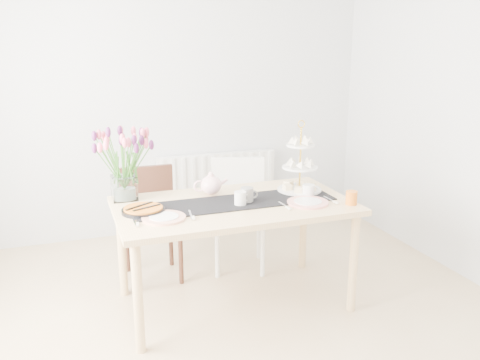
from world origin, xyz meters
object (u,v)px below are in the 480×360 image
object	(u,v)px
teapot	(211,185)
plate_left	(164,218)
dining_table	(234,214)
tulip_vase	(122,152)
tart_tin	(143,210)
mug_orange	(351,198)
cake_stand	(300,174)
cream_jug	(308,191)
chair_brown	(150,214)
plate_right	(308,202)
radiator	(217,183)
mug_white	(240,199)
chair_white	(238,205)
mug_grey	(247,195)

from	to	relation	value
teapot	plate_left	xyz separation A→B (m)	(-0.42, -0.39, -0.07)
dining_table	tulip_vase	world-z (taller)	tulip_vase
tart_tin	mug_orange	size ratio (longest dim) A/B	3.01
cake_stand	mug_orange	size ratio (longest dim) A/B	5.12
tart_tin	tulip_vase	bearing A→B (deg)	103.01
cake_stand	cream_jug	world-z (taller)	cake_stand
chair_brown	tart_tin	bearing A→B (deg)	-102.26
cake_stand	dining_table	bearing A→B (deg)	-169.48
cream_jug	plate_right	bearing A→B (deg)	-109.24
radiator	mug_orange	world-z (taller)	mug_orange
radiator	mug_white	xyz separation A→B (m)	(-0.34, -1.63, 0.35)
plate_left	cake_stand	bearing A→B (deg)	13.66
radiator	cake_stand	world-z (taller)	cake_stand
chair_white	mug_orange	xyz separation A→B (m)	(0.48, -0.92, 0.28)
teapot	mug_orange	size ratio (longest dim) A/B	2.62
mug_white	chair_brown	bearing A→B (deg)	110.88
dining_table	mug_orange	distance (m)	0.80
dining_table	teapot	xyz separation A→B (m)	(-0.09, 0.23, 0.15)
radiator	cream_jug	bearing A→B (deg)	-83.34
chair_brown	plate_right	xyz separation A→B (m)	(0.94, -0.86, 0.25)
cake_stand	radiator	bearing A→B (deg)	97.04
cream_jug	plate_left	xyz separation A→B (m)	(-1.06, -0.13, -0.04)
plate_left	chair_brown	bearing A→B (deg)	86.77
mug_grey	mug_white	xyz separation A→B (m)	(-0.07, -0.05, -0.00)
chair_white	radiator	bearing A→B (deg)	100.46
cream_jug	mug_white	distance (m)	0.53
tulip_vase	mug_grey	distance (m)	0.90
chair_brown	plate_left	bearing A→B (deg)	-93.18
chair_white	dining_table	bearing A→B (deg)	-95.19
mug_orange	plate_left	bearing A→B (deg)	122.01
radiator	teapot	bearing A→B (deg)	-108.87
cake_stand	plate_left	size ratio (longest dim) A/B	1.73
chair_brown	mug_white	bearing A→B (deg)	-56.53
chair_white	plate_right	distance (m)	0.87
tulip_vase	plate_left	world-z (taller)	tulip_vase
cake_stand	plate_right	world-z (taller)	cake_stand
radiator	plate_right	size ratio (longest dim) A/B	4.25
radiator	mug_grey	world-z (taller)	mug_grey
cake_stand	plate_left	xyz separation A→B (m)	(-1.06, -0.26, -0.13)
dining_table	cake_stand	size ratio (longest dim) A/B	3.37
dining_table	tart_tin	distance (m)	0.62
tart_tin	mug_white	xyz separation A→B (m)	(0.64, -0.07, 0.03)
radiator	chair_white	world-z (taller)	chair_white
chair_brown	mug_white	world-z (taller)	chair_brown
tulip_vase	tart_tin	size ratio (longest dim) A/B	2.21
mug_white	mug_orange	size ratio (longest dim) A/B	1.03
cake_stand	plate_right	xyz separation A→B (m)	(-0.07, -0.28, -0.13)
dining_table	mug_grey	distance (m)	0.16
mug_white	cake_stand	bearing A→B (deg)	4.95
chair_brown	mug_orange	world-z (taller)	chair_brown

